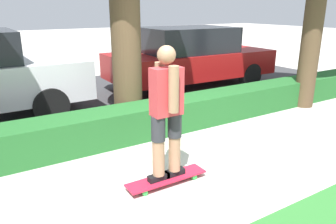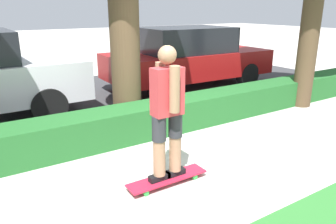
# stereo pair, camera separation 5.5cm
# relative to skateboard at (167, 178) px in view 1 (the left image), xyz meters

# --- Properties ---
(ground_plane) EXTENTS (60.00, 60.00, 0.00)m
(ground_plane) POSITION_rel_skateboard_xyz_m (0.57, -0.08, -0.07)
(ground_plane) COLOR #BCB7AD
(street_asphalt) EXTENTS (14.23, 5.00, 0.01)m
(street_asphalt) POSITION_rel_skateboard_xyz_m (0.57, 4.12, -0.07)
(street_asphalt) COLOR #38383A
(street_asphalt) RESTS_ON ground_plane
(hedge_row) EXTENTS (14.23, 0.60, 0.52)m
(hedge_row) POSITION_rel_skateboard_xyz_m (0.57, 1.52, 0.19)
(hedge_row) COLOR #236028
(hedge_row) RESTS_ON ground_plane
(skateboard) EXTENTS (1.00, 0.24, 0.08)m
(skateboard) POSITION_rel_skateboard_xyz_m (0.00, 0.00, 0.00)
(skateboard) COLOR red
(skateboard) RESTS_ON ground_plane
(skater_person) EXTENTS (0.48, 0.40, 1.55)m
(skater_person) POSITION_rel_skateboard_xyz_m (-0.00, -0.00, 0.84)
(skater_person) COLOR black
(skater_person) RESTS_ON skateboard
(parked_car_middle) EXTENTS (4.32, 1.91, 1.54)m
(parked_car_middle) POSITION_rel_skateboard_xyz_m (3.13, 3.95, 0.72)
(parked_car_middle) COLOR maroon
(parked_car_middle) RESTS_ON ground_plane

